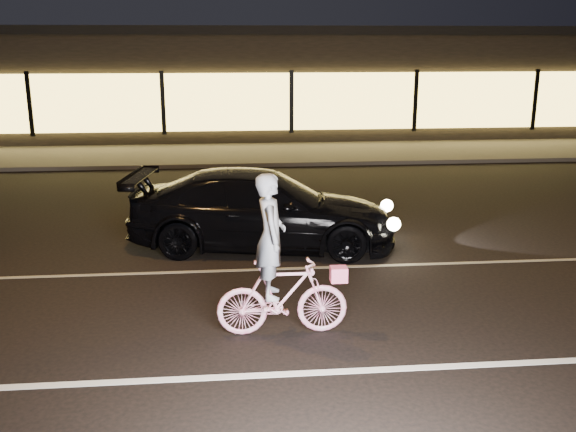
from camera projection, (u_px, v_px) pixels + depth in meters
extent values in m
plane|color=black|center=(397.00, 315.00, 8.90)|extent=(90.00, 90.00, 0.00)
cube|color=silver|center=(431.00, 367.00, 7.46)|extent=(60.00, 0.12, 0.01)
cube|color=gray|center=(367.00, 266.00, 10.82)|extent=(60.00, 0.10, 0.01)
cube|color=#383533|center=(297.00, 153.00, 21.37)|extent=(30.00, 4.00, 0.12)
cube|color=black|center=(281.00, 83.00, 26.63)|extent=(25.00, 8.00, 4.00)
cube|color=black|center=(281.00, 32.00, 26.09)|extent=(25.40, 8.40, 0.30)
cube|color=#F4CA55|center=(291.00, 102.00, 22.79)|extent=(23.00, 0.15, 2.00)
cube|color=black|center=(30.00, 104.00, 21.90)|extent=(0.15, 0.08, 2.20)
cube|color=black|center=(163.00, 103.00, 22.31)|extent=(0.15, 0.08, 2.20)
cube|color=black|center=(291.00, 102.00, 22.72)|extent=(0.15, 0.08, 2.20)
cube|color=black|center=(415.00, 101.00, 23.13)|extent=(0.15, 0.08, 2.20)
cube|color=black|center=(535.00, 100.00, 23.54)|extent=(0.15, 0.08, 2.20)
imported|color=#ED4083|center=(282.00, 297.00, 8.20)|extent=(1.69, 0.48, 1.02)
imported|color=silver|center=(271.00, 236.00, 7.97)|extent=(0.38, 0.58, 1.60)
cube|color=#EE3D7A|center=(339.00, 274.00, 8.19)|extent=(0.21, 0.17, 0.19)
imported|color=black|center=(262.00, 209.00, 11.71)|extent=(5.09, 2.68, 1.41)
sphere|color=#FFF2BF|center=(387.00, 206.00, 12.22)|extent=(0.23, 0.23, 0.23)
sphere|color=#FFF2BF|center=(394.00, 224.00, 10.98)|extent=(0.23, 0.23, 0.23)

